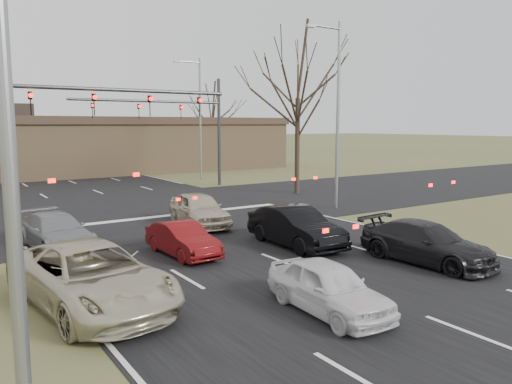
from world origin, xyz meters
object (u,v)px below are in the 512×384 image
Objects in this scene: streetlight_right_far at (198,112)px; car_black_hatch at (295,227)px; mast_arm_near at (46,114)px; car_white_sedan at (328,287)px; car_silver_ahead at (199,209)px; car_grey_ahead at (56,231)px; car_silver_suv at (91,277)px; car_red_ahead at (182,239)px; building at (74,145)px; streetlight_left at (19,35)px; car_charcoal_sedan at (427,243)px; streetlight_right_near at (336,106)px; mast_arm_far at (185,119)px.

streetlight_right_far reaches higher than car_black_hatch.
streetlight_right_far reaches higher than mast_arm_near.
car_silver_ahead is at bearing 81.94° from car_white_sedan.
car_silver_ahead reaches higher than car_grey_ahead.
car_silver_suv is at bearing 146.30° from car_white_sedan.
car_red_ahead is at bearing -118.69° from streetlight_right_far.
streetlight_left is at bearing -104.45° from building.
car_black_hatch is (-0.23, -33.56, -1.91)m from building.
car_black_hatch is at bearing 38.55° from streetlight_left.
car_black_hatch is at bearing -69.52° from car_silver_ahead.
car_white_sedan is 0.80× the size of car_charcoal_sedan.
streetlight_right_near reaches higher than car_grey_ahead.
car_red_ahead is (-11.71, -21.41, -4.99)m from streetlight_right_far.
car_grey_ahead is (-4.14, 10.46, 0.01)m from car_white_sedan.
car_grey_ahead is at bearing -131.04° from mast_arm_far.
mast_arm_far is 13.28m from streetlight_right_near.
streetlight_right_far is 2.19× the size of car_black_hatch.
car_black_hatch is (-7.55, -22.56, -4.83)m from streetlight_right_far.
streetlight_right_far is 19.80m from car_silver_ahead.
car_grey_ahead is (-9.87, 8.95, -0.03)m from car_charcoal_sedan.
car_silver_ahead is (-1.27, 5.50, 0.01)m from car_black_hatch.
car_white_sedan is at bearing -76.25° from mast_arm_near.
building is 3.50× the size of mast_arm_near.
building is at bearing 88.74° from car_charcoal_sedan.
building is 37.91m from car_charcoal_sedan.
mast_arm_far is 25.93m from car_white_sedan.
streetlight_right_far is 29.75m from car_silver_suv.
streetlight_right_far is at bearing 43.09° from car_grey_ahead.
car_black_hatch is 4.32m from car_red_ahead.
streetlight_left is 8.22m from car_silver_suv.
car_silver_suv is at bearing -124.91° from car_silver_ahead.
streetlight_left is 1.00× the size of streetlight_right_far.
car_red_ahead is at bearing -158.55° from streetlight_right_near.
car_white_sedan is at bearing -169.59° from car_charcoal_sedan.
car_grey_ahead is at bearing -99.48° from mast_arm_near.
mast_arm_far is at bearing 41.22° from mast_arm_near.
car_silver_suv is 5.96m from car_white_sedan.
car_grey_ahead is at bearing 131.58° from car_red_ahead.
building is 36.78m from car_silver_suv.
building is 9.42× the size of car_silver_ahead.
car_white_sedan is (-7.91, -24.31, -4.38)m from mast_arm_far.
streetlight_right_far is 1.72× the size of car_silver_suv.
car_black_hatch is 4.79m from car_charcoal_sedan.
car_black_hatch is at bearing 113.43° from car_charcoal_sedan.
car_charcoal_sedan is 1.31× the size of car_red_ahead.
car_charcoal_sedan is at bearing 17.85° from car_white_sedan.
car_silver_ahead is at bearing 56.23° from streetlight_left.
car_white_sedan is 1.05× the size of car_red_ahead.
car_silver_suv is (-8.50, -35.73, -1.86)m from building.
mast_arm_far is 3.09× the size of car_red_ahead.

